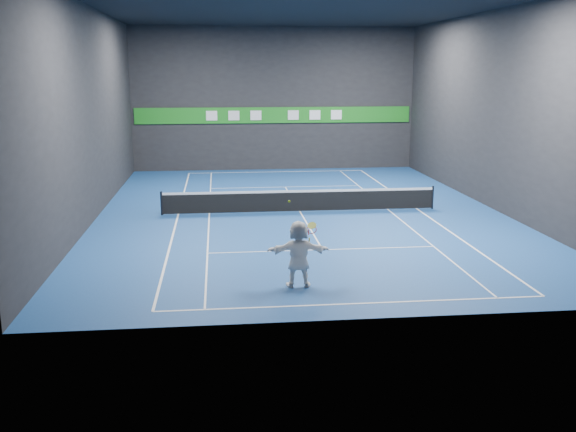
{
  "coord_description": "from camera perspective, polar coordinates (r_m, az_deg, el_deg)",
  "views": [
    {
      "loc": [
        -3.65,
        -28.29,
        6.28
      ],
      "look_at": [
        -1.36,
        -7.37,
        1.5
      ],
      "focal_mm": 40.0,
      "sensor_mm": 36.0,
      "label": 1
    }
  ],
  "objects": [
    {
      "name": "ground",
      "position": [
        29.21,
        1.08,
        0.38
      ],
      "size": [
        26.0,
        26.0,
        0.0
      ],
      "primitive_type": "plane",
      "color": "navy",
      "rests_on": "ground"
    },
    {
      "name": "baseline_near",
      "position": [
        17.94,
        5.95,
        -7.76
      ],
      "size": [
        10.98,
        0.08,
        0.01
      ],
      "primitive_type": "cube",
      "color": "white",
      "rests_on": "ground"
    },
    {
      "name": "tennis_racket",
      "position": [
        18.85,
        2.07,
        -1.31
      ],
      "size": [
        0.41,
        0.32,
        0.73
      ],
      "color": "red",
      "rests_on": "player"
    },
    {
      "name": "tennis_net",
      "position": [
        29.1,
        1.08,
        1.42
      ],
      "size": [
        12.5,
        0.1,
        1.07
      ],
      "color": "black",
      "rests_on": "ground"
    },
    {
      "name": "wall_right",
      "position": [
        31.04,
        18.04,
        8.89
      ],
      "size": [
        0.1,
        26.0,
        9.0
      ],
      "primitive_type": "cube",
      "color": "black",
      "rests_on": "ground"
    },
    {
      "name": "ceiling",
      "position": [
        28.65,
        1.16,
        18.24
      ],
      "size": [
        26.0,
        26.0,
        0.0
      ],
      "primitive_type": "plane",
      "color": "black",
      "rests_on": "ground"
    },
    {
      "name": "service_line_near",
      "position": [
        23.06,
        3.1,
        -3.01
      ],
      "size": [
        8.23,
        0.06,
        0.01
      ],
      "primitive_type": "cube",
      "color": "white",
      "rests_on": "ground"
    },
    {
      "name": "wall_left",
      "position": [
        28.85,
        -17.13,
        8.7
      ],
      "size": [
        0.1,
        26.0,
        9.0
      ],
      "primitive_type": "cube",
      "color": "black",
      "rests_on": "ground"
    },
    {
      "name": "sideline_doubles_left",
      "position": [
        29.04,
        -9.73,
        0.13
      ],
      "size": [
        0.08,
        23.78,
        0.01
      ],
      "primitive_type": "cube",
      "color": "white",
      "rests_on": "ground"
    },
    {
      "name": "sideline_singles_left",
      "position": [
        28.98,
        -7.01,
        0.19
      ],
      "size": [
        0.06,
        23.78,
        0.01
      ],
      "primitive_type": "cube",
      "color": "white",
      "rests_on": "ground"
    },
    {
      "name": "service_line_far",
      "position": [
        35.44,
        -0.24,
        2.6
      ],
      "size": [
        8.23,
        0.06,
        0.01
      ],
      "primitive_type": "cube",
      "color": "white",
      "rests_on": "ground"
    },
    {
      "name": "sponsor_banner",
      "position": [
        41.48,
        -1.2,
        8.95
      ],
      "size": [
        17.64,
        0.11,
        1.0
      ],
      "color": "#1B7F1E",
      "rests_on": "wall_back"
    },
    {
      "name": "sideline_singles_right",
      "position": [
        30.0,
        8.89,
        0.56
      ],
      "size": [
        0.06,
        23.78,
        0.01
      ],
      "primitive_type": "cube",
      "color": "white",
      "rests_on": "ground"
    },
    {
      "name": "tennis_ball",
      "position": [
        18.57,
        0.1,
        1.31
      ],
      "size": [
        0.07,
        0.07,
        0.07
      ],
      "primitive_type": "sphere",
      "color": "#A7D122",
      "rests_on": "player"
    },
    {
      "name": "center_service_line",
      "position": [
        29.21,
        1.08,
        0.39
      ],
      "size": [
        0.06,
        12.8,
        0.01
      ],
      "primitive_type": "cube",
      "color": "white",
      "rests_on": "ground"
    },
    {
      "name": "baseline_far",
      "position": [
        40.83,
        -1.05,
        3.95
      ],
      "size": [
        10.98,
        0.08,
        0.01
      ],
      "primitive_type": "cube",
      "color": "white",
      "rests_on": "ground"
    },
    {
      "name": "sideline_doubles_right",
      "position": [
        30.39,
        11.4,
        0.62
      ],
      "size": [
        0.08,
        23.78,
        0.01
      ],
      "primitive_type": "cube",
      "color": "white",
      "rests_on": "ground"
    },
    {
      "name": "player",
      "position": [
        18.94,
        0.95,
        -3.38
      ],
      "size": [
        1.88,
        0.66,
        2.01
      ],
      "primitive_type": "imported",
      "rotation": [
        0.0,
        0.0,
        3.11
      ],
      "color": "white",
      "rests_on": "ground"
    },
    {
      "name": "wall_front",
      "position": [
        15.82,
        7.17,
        6.24
      ],
      "size": [
        18.0,
        0.1,
        9.0
      ],
      "primitive_type": "cube",
      "color": "black",
      "rests_on": "ground"
    },
    {
      "name": "wall_back",
      "position": [
        41.49,
        -1.22,
        10.34
      ],
      "size": [
        18.0,
        0.1,
        9.0
      ],
      "primitive_type": "cube",
      "color": "black",
      "rests_on": "ground"
    }
  ]
}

